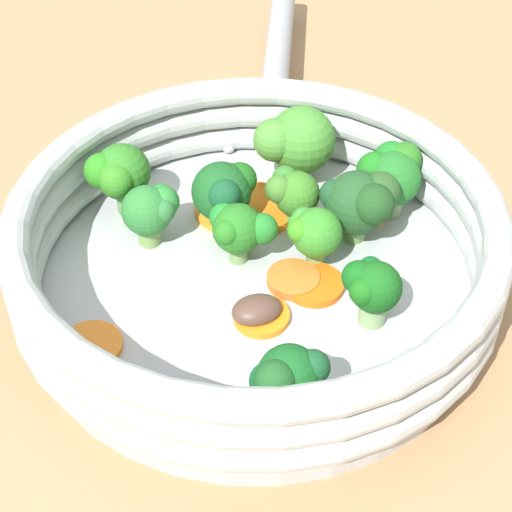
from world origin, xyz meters
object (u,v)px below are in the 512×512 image
broccoli_floret_2 (152,209)px  broccoli_floret_3 (287,378)px  skillet (256,286)px  broccoli_floret_4 (313,232)px  broccoli_floret_9 (238,228)px  carrot_slice_3 (232,208)px  broccoli_floret_0 (391,173)px  mushroom_piece_0 (257,310)px  broccoli_floret_6 (371,287)px  carrot_slice_6 (291,285)px  carrot_slice_2 (91,345)px  broccoli_floret_8 (293,138)px  broccoli_floret_1 (293,193)px  carrot_slice_4 (257,197)px  carrot_slice_8 (257,212)px  carrot_slice_7 (261,316)px  carrot_slice_1 (360,210)px  broccoli_floret_7 (224,191)px  carrot_slice_5 (233,191)px  broccoli_floret_5 (118,174)px  broccoli_floret_10 (361,201)px  carrot_slice_0 (315,284)px

broccoli_floret_2 → broccoli_floret_3: size_ratio=0.89×
skillet → broccoli_floret_4: bearing=126.2°
skillet → broccoli_floret_9: 0.04m
carrot_slice_3 → broccoli_floret_0: size_ratio=1.06×
broccoli_floret_4 → mushroom_piece_0: broccoli_floret_4 is taller
broccoli_floret_6 → mushroom_piece_0: broccoli_floret_6 is taller
broccoli_floret_0 → carrot_slice_6: bearing=-23.7°
carrot_slice_2 → carrot_slice_3: 0.14m
skillet → mushroom_piece_0: size_ratio=9.30×
broccoli_floret_4 → broccoli_floret_8: broccoli_floret_8 is taller
broccoli_floret_2 → broccoli_floret_3: bearing=47.6°
carrot_slice_2 → broccoli_floret_1: 0.15m
carrot_slice_4 → carrot_slice_8: 0.02m
carrot_slice_4 → broccoli_floret_4: size_ratio=0.76×
broccoli_floret_6 → broccoli_floret_8: bearing=-146.0°
carrot_slice_2 → broccoli_floret_4: bearing=136.9°
carrot_slice_7 → broccoli_floret_3: 0.07m
carrot_slice_1 → broccoli_floret_7: broccoli_floret_7 is taller
carrot_slice_2 → broccoli_floret_1: size_ratio=0.88×
carrot_slice_8 → broccoli_floret_4: broccoli_floret_4 is taller
carrot_slice_3 → carrot_slice_5: carrot_slice_3 is taller
carrot_slice_3 → broccoli_floret_7: size_ratio=1.06×
carrot_slice_8 → broccoli_floret_7: bearing=-44.6°
carrot_slice_8 → broccoli_floret_8: 0.05m
carrot_slice_1 → mushroom_piece_0: (0.11, -0.03, 0.01)m
carrot_slice_1 → mushroom_piece_0: mushroom_piece_0 is taller
broccoli_floret_3 → broccoli_floret_5: (-0.12, -0.14, 0.00)m
carrot_slice_3 → broccoli_floret_5: broccoli_floret_5 is taller
broccoli_floret_2 → broccoli_floret_8: broccoli_floret_8 is taller
broccoli_floret_3 → broccoli_floret_6: size_ratio=1.12×
broccoli_floret_6 → broccoli_floret_8: broccoli_floret_8 is taller
carrot_slice_8 → broccoli_floret_0: bearing=111.8°
broccoli_floret_4 → skillet: bearing=-53.8°
broccoli_floret_1 → broccoli_floret_4: (0.03, 0.02, -0.00)m
broccoli_floret_0 → carrot_slice_8: bearing=-68.2°
skillet → carrot_slice_5: carrot_slice_5 is taller
carrot_slice_8 → broccoli_floret_8: size_ratio=0.83×
carrot_slice_7 → broccoli_floret_10: (-0.08, 0.04, 0.03)m
broccoli_floret_5 → mushroom_piece_0: broccoli_floret_5 is taller
carrot_slice_1 → broccoli_floret_9: 0.09m
carrot_slice_1 → broccoli_floret_10: bearing=9.2°
carrot_slice_5 → mushroom_piece_0: bearing=25.4°
carrot_slice_7 → carrot_slice_5: bearing=-153.3°
carrot_slice_4 → broccoli_floret_6: broccoli_floret_6 is taller
carrot_slice_3 → mushroom_piece_0: 0.10m
broccoli_floret_2 → broccoli_floret_4: size_ratio=1.03×
carrot_slice_0 → carrot_slice_3: (-0.05, -0.07, 0.00)m
carrot_slice_4 → broccoli_floret_3: 0.17m
carrot_slice_2 → carrot_slice_8: 0.14m
broccoli_floret_3 → broccoli_floret_4: bearing=-171.5°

